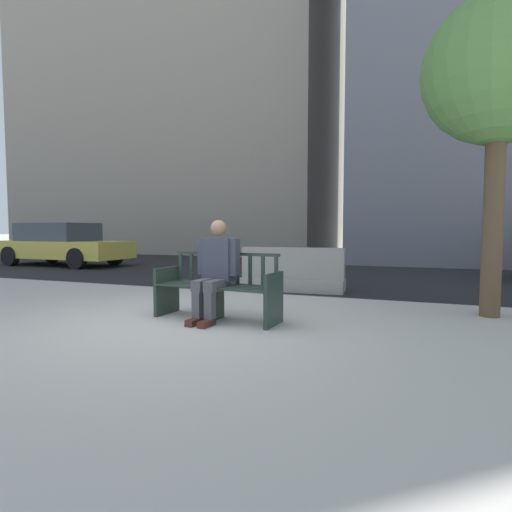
% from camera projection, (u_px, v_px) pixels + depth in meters
% --- Properties ---
extents(ground_plane, '(200.00, 200.00, 0.00)m').
position_uv_depth(ground_plane, '(167.00, 323.00, 5.07)').
color(ground_plane, '#B7B2A8').
extents(street_asphalt, '(120.00, 12.00, 0.01)m').
position_uv_depth(street_asphalt, '(313.00, 266.00, 13.21)').
color(street_asphalt, black).
rests_on(street_asphalt, ground).
extents(street_bench, '(1.73, 0.68, 0.88)m').
position_uv_depth(street_bench, '(218.00, 289.00, 5.28)').
color(street_bench, '#28382D').
rests_on(street_bench, ground).
extents(seated_person, '(0.59, 0.75, 1.31)m').
position_uv_depth(seated_person, '(216.00, 268.00, 5.21)').
color(seated_person, '#383D4C').
rests_on(seated_person, ground).
extents(jersey_barrier_centre, '(2.03, 0.77, 0.84)m').
position_uv_depth(jersey_barrier_centre, '(293.00, 273.00, 7.80)').
color(jersey_barrier_centre, gray).
rests_on(jersey_barrier_centre, ground).
extents(street_tree, '(1.94, 1.94, 4.27)m').
position_uv_depth(street_tree, '(499.00, 73.00, 5.26)').
color(street_tree, brown).
rests_on(street_tree, ground).
extents(car_taxi_near, '(4.69, 1.94, 1.41)m').
position_uv_depth(car_taxi_near, '(62.00, 244.00, 13.29)').
color(car_taxi_near, '#DBC64C').
rests_on(car_taxi_near, ground).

